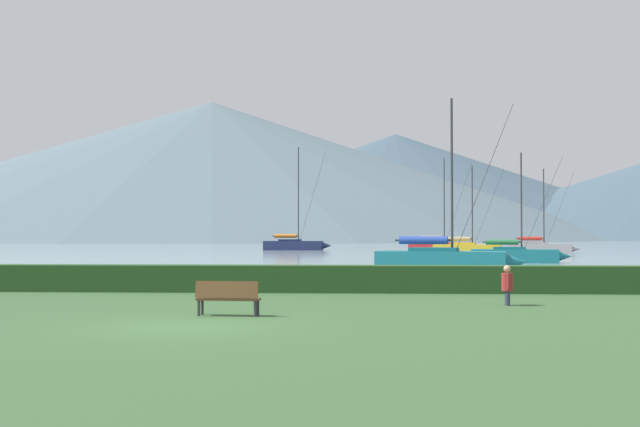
% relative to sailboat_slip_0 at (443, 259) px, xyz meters
% --- Properties ---
extents(ground_plane, '(1000.00, 1000.00, 0.00)m').
position_rel_sailboat_slip_0_xyz_m(ground_plane, '(-9.07, -27.54, -0.72)').
color(ground_plane, '#385B33').
extents(harbor_water, '(320.00, 246.00, 0.00)m').
position_rel_sailboat_slip_0_xyz_m(harbor_water, '(-9.07, 109.46, -0.72)').
color(harbor_water, '#8C9EA3').
rests_on(harbor_water, ground_plane).
extents(hedge_line, '(80.00, 1.20, 1.02)m').
position_rel_sailboat_slip_0_xyz_m(hedge_line, '(-9.07, -16.54, -0.21)').
color(hedge_line, '#284C23').
rests_on(hedge_line, ground_plane).
extents(sailboat_slip_0, '(8.94, 4.24, 10.29)m').
position_rel_sailboat_slip_0_xyz_m(sailboat_slip_0, '(0.00, 0.00, 0.00)').
color(sailboat_slip_0, '#19707A').
rests_on(sailboat_slip_0, harbor_water).
extents(sailboat_slip_3, '(8.24, 3.80, 9.48)m').
position_rel_sailboat_slip_0_xyz_m(sailboat_slip_3, '(6.51, 36.37, -0.06)').
color(sailboat_slip_3, gold).
rests_on(sailboat_slip_3, harbor_water).
extents(sailboat_slip_4, '(8.69, 4.66, 11.69)m').
position_rel_sailboat_slip_0_xyz_m(sailboat_slip_4, '(5.06, 50.56, -0.00)').
color(sailboat_slip_4, red).
rests_on(sailboat_slip_4, harbor_water).
extents(sailboat_slip_5, '(8.25, 3.57, 9.63)m').
position_rel_sailboat_slip_0_xyz_m(sailboat_slip_5, '(15.36, 42.06, -0.05)').
color(sailboat_slip_5, '#9E9EA3').
rests_on(sailboat_slip_5, harbor_water).
extents(sailboat_slip_7, '(9.31, 3.13, 14.12)m').
position_rel_sailboat_slip_0_xyz_m(sailboat_slip_7, '(-13.96, 58.39, 0.07)').
color(sailboat_slip_7, navy).
rests_on(sailboat_slip_7, harbor_water).
extents(sailboat_slip_8, '(7.70, 3.29, 8.52)m').
position_rel_sailboat_slip_0_xyz_m(sailboat_slip_8, '(7.07, 14.10, -0.10)').
color(sailboat_slip_8, '#19707A').
rests_on(sailboat_slip_8, harbor_water).
extents(park_bench_under_tree, '(1.76, 0.62, 0.95)m').
position_rel_sailboat_slip_0_xyz_m(park_bench_under_tree, '(-8.49, -25.14, -0.19)').
color(park_bench_under_tree, brown).
rests_on(park_bench_under_tree, ground_plane).
extents(person_seated_viewer, '(0.36, 0.57, 1.25)m').
position_rel_sailboat_slip_0_xyz_m(person_seated_viewer, '(-0.34, -21.61, -0.04)').
color(person_seated_viewer, '#2D3347').
rests_on(person_seated_viewer, ground_plane).
extents(distant_hill_west_ridge, '(300.77, 300.77, 54.80)m').
position_rel_sailboat_slip_0_xyz_m(distant_hill_west_ridge, '(13.31, 356.39, 26.68)').
color(distant_hill_west_ridge, '#425666').
rests_on(distant_hill_west_ridge, ground_plane).
extents(distant_hill_east_ridge, '(345.38, 345.38, 61.12)m').
position_rel_sailboat_slip_0_xyz_m(distant_hill_east_ridge, '(-71.27, 290.67, 29.84)').
color(distant_hill_east_ridge, slate).
rests_on(distant_hill_east_ridge, ground_plane).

